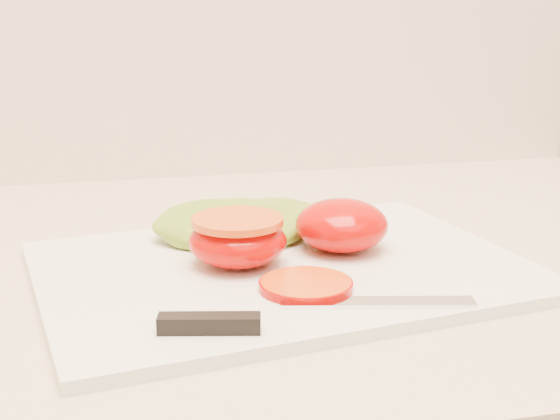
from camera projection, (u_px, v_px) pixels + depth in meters
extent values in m
cube|color=white|center=(283.00, 270.00, 0.66)|extent=(0.44, 0.35, 0.01)
ellipsoid|color=#B00500|center=(342.00, 225.00, 0.69)|extent=(0.08, 0.08, 0.05)
ellipsoid|color=#B00500|center=(238.00, 241.00, 0.65)|extent=(0.08, 0.08, 0.04)
cylinder|color=red|center=(237.00, 221.00, 0.65)|extent=(0.08, 0.08, 0.01)
cylinder|color=#DE530C|center=(306.00, 285.00, 0.60)|extent=(0.07, 0.07, 0.01)
ellipsoid|color=olive|center=(232.00, 225.00, 0.72)|extent=(0.16, 0.12, 0.03)
ellipsoid|color=olive|center=(280.00, 219.00, 0.75)|extent=(0.14, 0.13, 0.02)
cube|color=silver|center=(377.00, 302.00, 0.57)|extent=(0.14, 0.05, 0.00)
cube|color=black|center=(209.00, 324.00, 0.52)|extent=(0.07, 0.03, 0.01)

